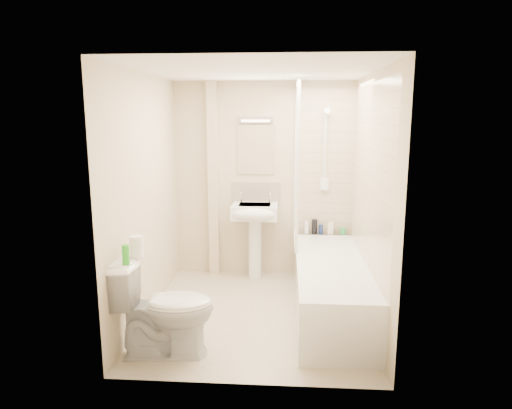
{
  "coord_description": "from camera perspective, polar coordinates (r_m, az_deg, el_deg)",
  "views": [
    {
      "loc": [
        0.29,
        -4.35,
        2.0
      ],
      "look_at": [
        -0.02,
        0.2,
        1.1
      ],
      "focal_mm": 32.0,
      "sensor_mm": 36.0,
      "label": 1
    }
  ],
  "objects": [
    {
      "name": "tile_right",
      "position": [
        4.53,
        14.06,
        3.5
      ],
      "size": [
        0.01,
        2.1,
        1.75
      ],
      "primitive_type": "cube",
      "color": "beige",
      "rests_on": "wall_right"
    },
    {
      "name": "shower_fixture",
      "position": [
        5.59,
        8.66,
        6.34
      ],
      "size": [
        0.1,
        0.16,
        0.99
      ],
      "color": "white",
      "rests_on": "wall_back"
    },
    {
      "name": "tile_back",
      "position": [
        5.64,
        8.61,
        5.16
      ],
      "size": [
        0.7,
        0.01,
        1.75
      ],
      "primitive_type": "cube",
      "color": "beige",
      "rests_on": "wall_back"
    },
    {
      "name": "mirror",
      "position": [
        5.62,
        -0.01,
        6.85
      ],
      "size": [
        0.46,
        0.01,
        0.6
      ],
      "primitive_type": "cube",
      "color": "white",
      "rests_on": "wall_back"
    },
    {
      "name": "ceiling",
      "position": [
        4.38,
        0.1,
        16.36
      ],
      "size": [
        2.2,
        2.5,
        0.02
      ],
      "primitive_type": "cube",
      "color": "white",
      "rests_on": "wall_back"
    },
    {
      "name": "bottle_white_b",
      "position": [
        5.71,
        9.44,
        -2.93
      ],
      "size": [
        0.05,
        0.05,
        0.16
      ],
      "primitive_type": "cylinder",
      "color": "silver",
      "rests_on": "bathtub"
    },
    {
      "name": "strip_light",
      "position": [
        5.58,
        -0.03,
        10.62
      ],
      "size": [
        0.42,
        0.07,
        0.07
      ],
      "primitive_type": "cube",
      "color": "silver",
      "rests_on": "wall_back"
    },
    {
      "name": "pedestal_sink",
      "position": [
        5.53,
        -0.17,
        -1.95
      ],
      "size": [
        0.55,
        0.5,
        1.07
      ],
      "color": "white",
      "rests_on": "ground"
    },
    {
      "name": "pipe_boxing",
      "position": [
        5.68,
        -5.36,
        2.98
      ],
      "size": [
        0.12,
        0.12,
        2.4
      ],
      "primitive_type": "cube",
      "color": "beige",
      "rests_on": "ground"
    },
    {
      "name": "bottle_black_b",
      "position": [
        5.69,
        7.32,
        -2.77
      ],
      "size": [
        0.07,
        0.07,
        0.18
      ],
      "primitive_type": "cylinder",
      "color": "black",
      "rests_on": "bathtub"
    },
    {
      "name": "bottle_blue",
      "position": [
        5.7,
        8.1,
        -3.1
      ],
      "size": [
        0.05,
        0.05,
        0.12
      ],
      "primitive_type": "cylinder",
      "color": "navy",
      "rests_on": "bathtub"
    },
    {
      "name": "toilet_roll_upper",
      "position": [
        3.93,
        -14.73,
        -4.47
      ],
      "size": [
        0.12,
        0.12,
        0.09
      ],
      "primitive_type": "cylinder",
      "color": "white",
      "rests_on": "toilet_roll_lower"
    },
    {
      "name": "shower_screen",
      "position": [
        5.18,
        5.13,
        5.0
      ],
      "size": [
        0.04,
        0.92,
        1.8
      ],
      "color": "white",
      "rests_on": "bathtub"
    },
    {
      "name": "wall_left",
      "position": [
        4.64,
        -13.58,
        0.89
      ],
      "size": [
        0.02,
        2.5,
        2.4
      ],
      "primitive_type": "cube",
      "color": "beige",
      "rests_on": "ground"
    },
    {
      "name": "bottle_white_a",
      "position": [
        5.69,
        6.35,
        -2.88
      ],
      "size": [
        0.05,
        0.05,
        0.16
      ],
      "primitive_type": "cylinder",
      "color": "white",
      "rests_on": "bathtub"
    },
    {
      "name": "bathtub",
      "position": [
        4.76,
        9.33,
        -10.09
      ],
      "size": [
        0.7,
        2.1,
        0.55
      ],
      "color": "white",
      "rests_on": "ground"
    },
    {
      "name": "bottle_cream",
      "position": [
        5.71,
        9.18,
        -2.96
      ],
      "size": [
        0.05,
        0.05,
        0.15
      ],
      "primitive_type": "cylinder",
      "color": "#F2E7BB",
      "rests_on": "bathtub"
    },
    {
      "name": "toilet_roll_lower",
      "position": [
        3.96,
        -14.69,
        -5.7
      ],
      "size": [
        0.11,
        0.11,
        0.09
      ],
      "primitive_type": "cylinder",
      "color": "white",
      "rests_on": "toilet"
    },
    {
      "name": "bottle_green",
      "position": [
        5.73,
        10.82,
        -3.28
      ],
      "size": [
        0.06,
        0.06,
        0.09
      ],
      "primitive_type": "cylinder",
      "color": "green",
      "rests_on": "bathtub"
    },
    {
      "name": "splashback",
      "position": [
        5.69,
        -0.01,
        1.32
      ],
      "size": [
        0.6,
        0.02,
        0.3
      ],
      "primitive_type": "cube",
      "color": "beige",
      "rests_on": "wall_back"
    },
    {
      "name": "floor",
      "position": [
        4.8,
        0.09,
        -13.49
      ],
      "size": [
        2.5,
        2.5,
        0.0
      ],
      "primitive_type": "plane",
      "color": "beige",
      "rests_on": "ground"
    },
    {
      "name": "toilet",
      "position": [
        3.99,
        -11.36,
        -12.48
      ],
      "size": [
        0.6,
        0.9,
        0.83
      ],
      "primitive_type": "imported",
      "rotation": [
        0.0,
        0.0,
        1.66
      ],
      "color": "white",
      "rests_on": "ground"
    },
    {
      "name": "wall_right",
      "position": [
        4.5,
        14.21,
        0.55
      ],
      "size": [
        0.02,
        2.5,
        2.4
      ],
      "primitive_type": "cube",
      "color": "beige",
      "rests_on": "ground"
    },
    {
      "name": "wall_back",
      "position": [
        5.67,
        0.95,
        3.02
      ],
      "size": [
        2.2,
        0.02,
        2.4
      ],
      "primitive_type": "cube",
      "color": "beige",
      "rests_on": "ground"
    },
    {
      "name": "green_bottle",
      "position": [
        3.78,
        -15.98,
        -6.05
      ],
      "size": [
        0.06,
        0.06,
        0.16
      ],
      "primitive_type": "cylinder",
      "color": "green",
      "rests_on": "toilet"
    }
  ]
}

